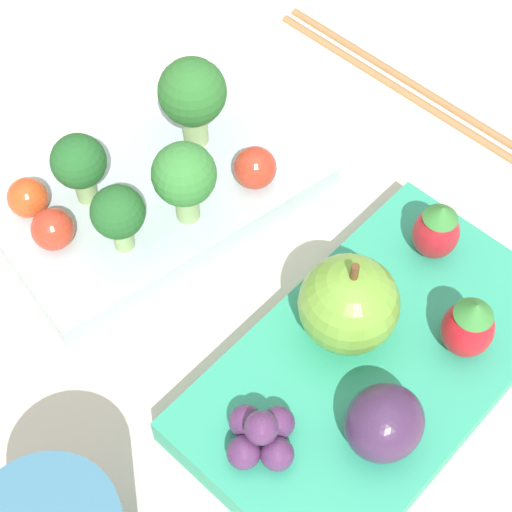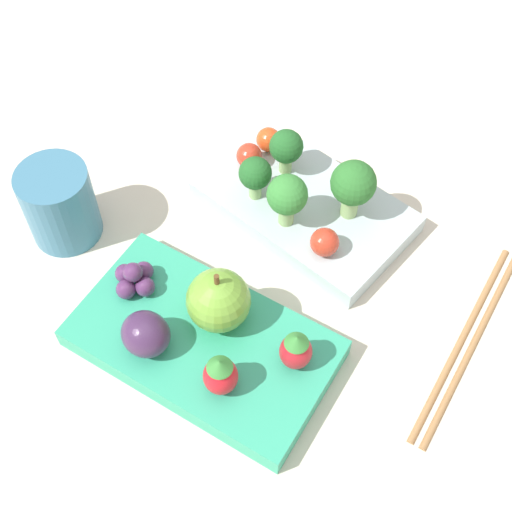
{
  "view_description": "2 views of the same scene",
  "coord_description": "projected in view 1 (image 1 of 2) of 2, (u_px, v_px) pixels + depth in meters",
  "views": [
    {
      "loc": [
        -0.18,
        -0.19,
        0.42
      ],
      "look_at": [
        -0.01,
        -0.0,
        0.03
      ],
      "focal_mm": 60.0,
      "sensor_mm": 36.0,
      "label": 1
    },
    {
      "loc": [
        0.2,
        -0.28,
        0.53
      ],
      "look_at": [
        -0.01,
        -0.0,
        0.03
      ],
      "focal_mm": 50.0,
      "sensor_mm": 36.0,
      "label": 2
    }
  ],
  "objects": [
    {
      "name": "apple",
      "position": [
        349.0,
        304.0,
        0.43
      ],
      "size": [
        0.05,
        0.05,
        0.06
      ],
      "color": "#70A838",
      "rests_on": "bento_box_fruit"
    },
    {
      "name": "bento_box_savoury",
      "position": [
        157.0,
        194.0,
        0.52
      ],
      "size": [
        0.2,
        0.13,
        0.02
      ],
      "color": "silver",
      "rests_on": "ground_plane"
    },
    {
      "name": "cherry_tomato_2",
      "position": [
        255.0,
        168.0,
        0.5
      ],
      "size": [
        0.03,
        0.03,
        0.03
      ],
      "color": "red",
      "rests_on": "bento_box_savoury"
    },
    {
      "name": "chopsticks_pair",
      "position": [
        405.0,
        83.0,
        0.58
      ],
      "size": [
        0.03,
        0.21,
        0.01
      ],
      "color": "#A37547",
      "rests_on": "ground_plane"
    },
    {
      "name": "cherry_tomato_1",
      "position": [
        53.0,
        229.0,
        0.48
      ],
      "size": [
        0.02,
        0.02,
        0.02
      ],
      "color": "red",
      "rests_on": "bento_box_savoury"
    },
    {
      "name": "broccoli_floret_0",
      "position": [
        79.0,
        163.0,
        0.48
      ],
      "size": [
        0.03,
        0.03,
        0.05
      ],
      "color": "#93B770",
      "rests_on": "bento_box_savoury"
    },
    {
      "name": "strawberry_1",
      "position": [
        468.0,
        327.0,
        0.43
      ],
      "size": [
        0.03,
        0.03,
        0.04
      ],
      "color": "red",
      "rests_on": "bento_box_fruit"
    },
    {
      "name": "broccoli_floret_1",
      "position": [
        192.0,
        95.0,
        0.5
      ],
      "size": [
        0.04,
        0.04,
        0.06
      ],
      "color": "#93B770",
      "rests_on": "bento_box_savoury"
    },
    {
      "name": "bento_box_fruit",
      "position": [
        369.0,
        370.0,
        0.45
      ],
      "size": [
        0.22,
        0.13,
        0.02
      ],
      "color": "#33A87F",
      "rests_on": "ground_plane"
    },
    {
      "name": "ground_plane",
      "position": [
        264.0,
        277.0,
        0.5
      ],
      "size": [
        4.0,
        4.0,
        0.0
      ],
      "primitive_type": "plane",
      "color": "beige"
    },
    {
      "name": "cherry_tomato_0",
      "position": [
        28.0,
        198.0,
        0.49
      ],
      "size": [
        0.02,
        0.02,
        0.02
      ],
      "color": "#DB4C1E",
      "rests_on": "bento_box_savoury"
    },
    {
      "name": "strawberry_0",
      "position": [
        437.0,
        230.0,
        0.47
      ],
      "size": [
        0.03,
        0.03,
        0.04
      ],
      "color": "red",
      "rests_on": "bento_box_fruit"
    },
    {
      "name": "broccoli_floret_3",
      "position": [
        118.0,
        214.0,
        0.46
      ],
      "size": [
        0.03,
        0.03,
        0.05
      ],
      "color": "#93B770",
      "rests_on": "bento_box_savoury"
    },
    {
      "name": "grape_cluster",
      "position": [
        261.0,
        436.0,
        0.41
      ],
      "size": [
        0.04,
        0.04,
        0.03
      ],
      "color": "#562D5B",
      "rests_on": "bento_box_fruit"
    },
    {
      "name": "broccoli_floret_2",
      "position": [
        184.0,
        177.0,
        0.47
      ],
      "size": [
        0.04,
        0.04,
        0.06
      ],
      "color": "#93B770",
      "rests_on": "bento_box_savoury"
    },
    {
      "name": "plum",
      "position": [
        384.0,
        423.0,
        0.4
      ],
      "size": [
        0.04,
        0.04,
        0.04
      ],
      "color": "#42284C",
      "rests_on": "bento_box_fruit"
    }
  ]
}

